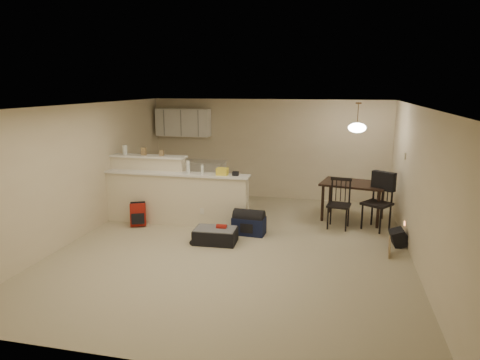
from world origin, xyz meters
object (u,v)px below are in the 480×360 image
(dining_table, at_px, (354,187))
(suitcase, at_px, (215,236))
(dining_chair_near, at_px, (339,204))
(navy_duffel, at_px, (249,226))
(pendant_lamp, at_px, (357,127))
(dining_chair_far, at_px, (377,202))
(black_daypack, at_px, (398,238))
(red_backpack, at_px, (138,215))

(dining_table, relative_size, suitcase, 1.90)
(dining_chair_near, distance_m, navy_duffel, 1.88)
(pendant_lamp, bearing_deg, suitcase, -141.41)
(dining_chair_far, height_order, suitcase, dining_chair_far)
(pendant_lamp, bearing_deg, dining_chair_far, -50.72)
(pendant_lamp, relative_size, black_daypack, 1.86)
(red_backpack, height_order, navy_duffel, red_backpack)
(dining_chair_near, bearing_deg, dining_chair_far, 14.71)
(pendant_lamp, distance_m, suitcase, 3.68)
(pendant_lamp, height_order, black_daypack, pendant_lamp)
(dining_chair_far, height_order, red_backpack, dining_chair_far)
(dining_chair_near, distance_m, black_daypack, 1.36)
(dining_chair_near, relative_size, suitcase, 1.31)
(red_backpack, height_order, black_daypack, red_backpack)
(dining_chair_near, bearing_deg, black_daypack, -27.31)
(dining_table, distance_m, black_daypack, 1.69)
(dining_chair_far, relative_size, suitcase, 1.47)
(navy_duffel, xyz_separation_m, black_daypack, (2.75, 0.00, -0.02))
(dining_chair_far, bearing_deg, black_daypack, -34.76)
(dining_table, height_order, suitcase, dining_table)
(suitcase, xyz_separation_m, red_backpack, (-1.83, 0.59, 0.10))
(pendant_lamp, distance_m, black_daypack, 2.43)
(navy_duffel, bearing_deg, pendant_lamp, 38.93)
(navy_duffel, bearing_deg, dining_chair_near, 28.30)
(dining_table, bearing_deg, red_backpack, -150.36)
(red_backpack, bearing_deg, black_daypack, -23.61)
(dining_chair_far, xyz_separation_m, black_daypack, (0.33, -0.85, -0.42))
(dining_chair_near, relative_size, red_backpack, 2.17)
(red_backpack, bearing_deg, pendant_lamp, -5.75)
(pendant_lamp, bearing_deg, red_backpack, -162.14)
(dining_table, distance_m, pendant_lamp, 1.27)
(dining_chair_near, xyz_separation_m, dining_chair_far, (0.74, 0.08, 0.06))
(dining_chair_near, xyz_separation_m, navy_duffel, (-1.69, -0.77, -0.34))
(pendant_lamp, distance_m, red_backpack, 4.86)
(dining_table, bearing_deg, black_daypack, -49.22)
(suitcase, bearing_deg, navy_duffel, 47.12)
(dining_chair_near, relative_size, navy_duffel, 1.63)
(dining_table, xyz_separation_m, black_daypack, (0.77, -1.39, -0.57))
(dining_chair_far, relative_size, red_backpack, 2.43)
(dining_chair_far, relative_size, navy_duffel, 1.82)
(dining_chair_near, height_order, suitcase, dining_chair_near)
(dining_table, relative_size, navy_duffel, 2.35)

